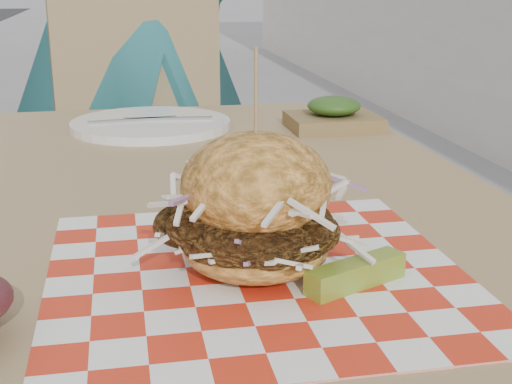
% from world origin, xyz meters
% --- Properties ---
extents(patio_table, '(0.80, 1.20, 0.75)m').
position_xyz_m(patio_table, '(0.03, -0.15, 0.67)').
color(patio_table, '#A2835A').
rests_on(patio_table, ground).
extents(patio_chair, '(0.48, 0.49, 0.95)m').
position_xyz_m(patio_chair, '(0.02, 0.78, 0.55)').
color(patio_chair, '#A2835A').
rests_on(patio_chair, ground).
extents(paper_liner, '(0.36, 0.36, 0.00)m').
position_xyz_m(paper_liner, '(0.09, -0.38, 0.75)').
color(paper_liner, red).
rests_on(paper_liner, patio_table).
extents(sandwich, '(0.17, 0.17, 0.19)m').
position_xyz_m(sandwich, '(0.09, -0.38, 0.81)').
color(sandwich, gold).
rests_on(sandwich, paper_liner).
extents(pickle_spear, '(0.10, 0.06, 0.02)m').
position_xyz_m(pickle_spear, '(0.17, -0.43, 0.76)').
color(pickle_spear, olive).
rests_on(pickle_spear, paper_liner).
extents(place_setting, '(0.27, 0.27, 0.02)m').
position_xyz_m(place_setting, '(0.03, 0.25, 0.76)').
color(place_setting, white).
rests_on(place_setting, patio_table).
extents(kraft_tray, '(0.15, 0.12, 0.06)m').
position_xyz_m(kraft_tray, '(0.34, 0.19, 0.77)').
color(kraft_tray, olive).
rests_on(kraft_tray, patio_table).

